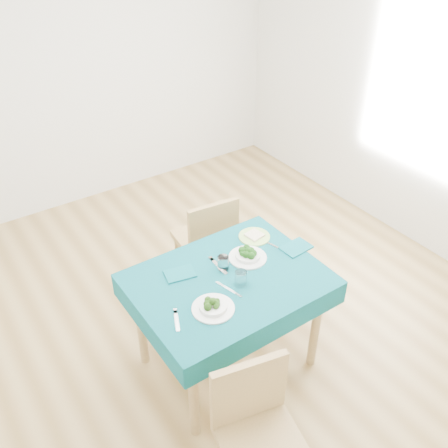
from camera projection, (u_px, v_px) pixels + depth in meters
room_shell at (224, 158)px, 3.08m from camera, size 4.02×4.52×2.73m
table at (228, 322)px, 3.26m from camera, size 1.15×0.87×0.76m
chair_near at (263, 437)px, 2.45m from camera, size 0.50×0.53×1.02m
chair_far at (203, 230)px, 3.90m from camera, size 0.45×0.49×1.02m
bowl_near at (213, 304)px, 2.81m from camera, size 0.25×0.25×0.07m
bowl_far at (248, 254)px, 3.19m from camera, size 0.25×0.25×0.07m
fork_near at (177, 321)px, 2.75m from camera, size 0.09×0.16×0.00m
knife_near at (229, 289)px, 2.97m from camera, size 0.06×0.20×0.00m
fork_far at (219, 266)px, 3.14m from camera, size 0.03×0.19×0.00m
knife_far at (275, 246)px, 3.31m from camera, size 0.07×0.19×0.00m
napkin_near at (180, 274)px, 3.08m from camera, size 0.21×0.16×0.01m
napkin_far at (296, 248)px, 3.29m from camera, size 0.20×0.15×0.01m
tumbler_center at (223, 263)px, 3.10m from camera, size 0.07×0.07×0.09m
tumbler_side at (241, 278)px, 2.98m from camera, size 0.07×0.07×0.10m
side_plate at (254, 237)px, 3.40m from camera, size 0.21×0.21×0.01m
bread_slice at (254, 235)px, 3.39m from camera, size 0.12×0.12×0.02m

